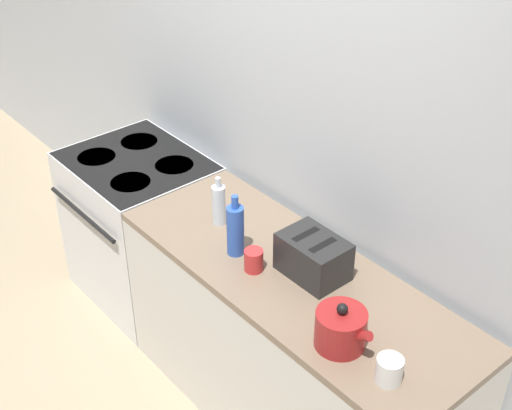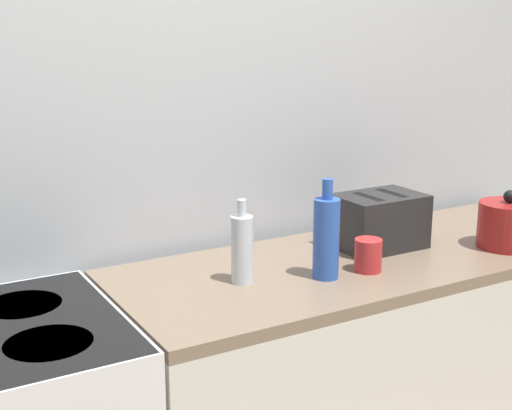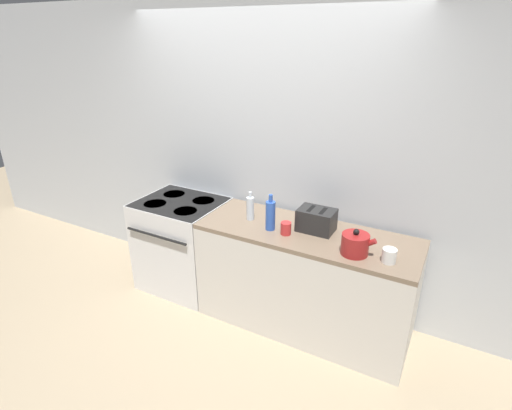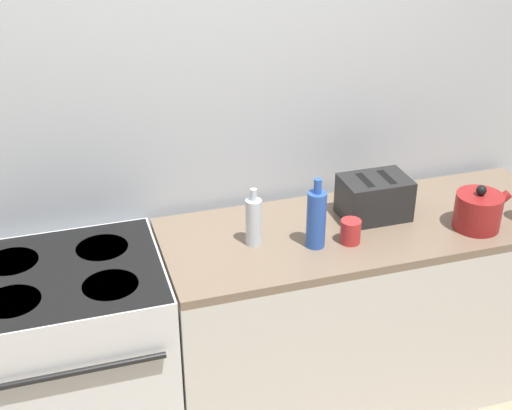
{
  "view_description": "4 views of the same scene",
  "coord_description": "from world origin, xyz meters",
  "px_view_note": "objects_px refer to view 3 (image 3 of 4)",
  "views": [
    {
      "loc": [
        2.31,
        -1.33,
        2.77
      ],
      "look_at": [
        0.33,
        0.35,
        1.07
      ],
      "focal_mm": 50.0,
      "sensor_mm": 36.0,
      "label": 1
    },
    {
      "loc": [
        -0.82,
        -1.37,
        1.59
      ],
      "look_at": [
        0.21,
        0.4,
        1.07
      ],
      "focal_mm": 50.0,
      "sensor_mm": 36.0,
      "label": 2
    },
    {
      "loc": [
        1.59,
        -2.31,
        2.31
      ],
      "look_at": [
        0.15,
        0.34,
        1.0
      ],
      "focal_mm": 28.0,
      "sensor_mm": 36.0,
      "label": 3
    },
    {
      "loc": [
        -0.59,
        -2.02,
        2.36
      ],
      "look_at": [
        0.15,
        0.41,
        1.0
      ],
      "focal_mm": 50.0,
      "sensor_mm": 36.0,
      "label": 4
    }
  ],
  "objects_px": {
    "stove": "(183,243)",
    "toaster": "(316,220)",
    "bottle_blue": "(270,215)",
    "cup_white": "(389,256)",
    "kettle": "(355,244)",
    "bottle_clear": "(250,208)",
    "cup_red": "(286,228)"
  },
  "relations": [
    {
      "from": "toaster",
      "to": "bottle_blue",
      "type": "distance_m",
      "value": 0.36
    },
    {
      "from": "toaster",
      "to": "kettle",
      "type": "bearing_deg",
      "value": -30.19
    },
    {
      "from": "toaster",
      "to": "cup_white",
      "type": "height_order",
      "value": "toaster"
    },
    {
      "from": "bottle_blue",
      "to": "cup_white",
      "type": "bearing_deg",
      "value": -3.64
    },
    {
      "from": "stove",
      "to": "bottle_clear",
      "type": "relative_size",
      "value": 3.62
    },
    {
      "from": "cup_white",
      "to": "bottle_clear",
      "type": "bearing_deg",
      "value": 172.82
    },
    {
      "from": "kettle",
      "to": "bottle_clear",
      "type": "xyz_separation_m",
      "value": [
        -0.92,
        0.15,
        0.02
      ]
    },
    {
      "from": "cup_red",
      "to": "cup_white",
      "type": "bearing_deg",
      "value": -3.04
    },
    {
      "from": "toaster",
      "to": "bottle_clear",
      "type": "bearing_deg",
      "value": -173.05
    },
    {
      "from": "kettle",
      "to": "bottle_blue",
      "type": "relative_size",
      "value": 0.82
    },
    {
      "from": "stove",
      "to": "kettle",
      "type": "distance_m",
      "value": 1.76
    },
    {
      "from": "kettle",
      "to": "cup_red",
      "type": "height_order",
      "value": "kettle"
    },
    {
      "from": "toaster",
      "to": "bottle_clear",
      "type": "relative_size",
      "value": 1.16
    },
    {
      "from": "cup_white",
      "to": "stove",
      "type": "bearing_deg",
      "value": 175.27
    },
    {
      "from": "stove",
      "to": "cup_white",
      "type": "distance_m",
      "value": 1.97
    },
    {
      "from": "stove",
      "to": "cup_white",
      "type": "height_order",
      "value": "cup_white"
    },
    {
      "from": "bottle_blue",
      "to": "bottle_clear",
      "type": "bearing_deg",
      "value": 159.29
    },
    {
      "from": "stove",
      "to": "cup_red",
      "type": "relative_size",
      "value": 8.94
    },
    {
      "from": "stove",
      "to": "cup_red",
      "type": "height_order",
      "value": "cup_red"
    },
    {
      "from": "kettle",
      "to": "stove",
      "type": "bearing_deg",
      "value": 174.56
    },
    {
      "from": "stove",
      "to": "bottle_blue",
      "type": "xyz_separation_m",
      "value": [
        0.98,
        -0.1,
        0.55
      ]
    },
    {
      "from": "kettle",
      "to": "bottle_blue",
      "type": "distance_m",
      "value": 0.7
    },
    {
      "from": "kettle",
      "to": "cup_white",
      "type": "relative_size",
      "value": 2.43
    },
    {
      "from": "toaster",
      "to": "cup_white",
      "type": "xyz_separation_m",
      "value": [
        0.6,
        -0.21,
        -0.04
      ]
    },
    {
      "from": "toaster",
      "to": "bottle_blue",
      "type": "relative_size",
      "value": 0.96
    },
    {
      "from": "stove",
      "to": "toaster",
      "type": "bearing_deg",
      "value": 2.39
    },
    {
      "from": "stove",
      "to": "bottle_clear",
      "type": "distance_m",
      "value": 0.92
    },
    {
      "from": "bottle_blue",
      "to": "cup_white",
      "type": "distance_m",
      "value": 0.93
    },
    {
      "from": "bottle_blue",
      "to": "cup_white",
      "type": "relative_size",
      "value": 2.95
    },
    {
      "from": "bottle_blue",
      "to": "cup_white",
      "type": "height_order",
      "value": "bottle_blue"
    },
    {
      "from": "kettle",
      "to": "bottle_blue",
      "type": "xyz_separation_m",
      "value": [
        -0.69,
        0.06,
        0.05
      ]
    },
    {
      "from": "cup_red",
      "to": "stove",
      "type": "bearing_deg",
      "value": 174.09
    }
  ]
}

